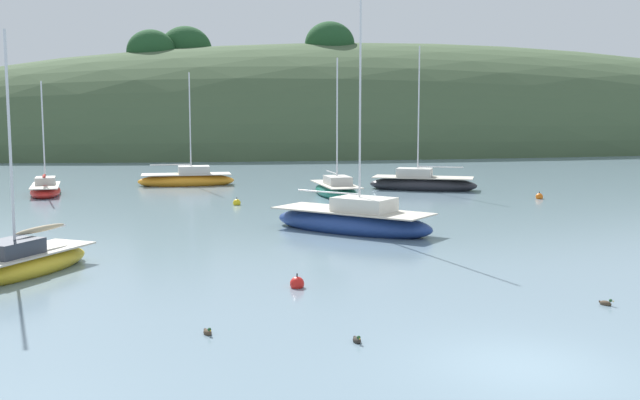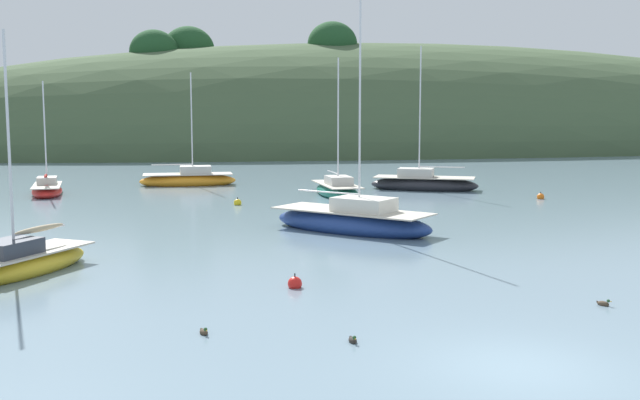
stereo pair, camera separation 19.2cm
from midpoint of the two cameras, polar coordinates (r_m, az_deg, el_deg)
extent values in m
plane|color=slate|center=(16.98, 14.68, -11.97)|extent=(400.00, 400.00, 0.00)
ellipsoid|color=#425638|center=(100.56, 6.43, 3.73)|extent=(150.00, 36.00, 27.53)
ellipsoid|color=#1E4723|center=(95.96, -10.10, 11.02)|extent=(6.34, 5.76, 5.76)
ellipsoid|color=#1E4723|center=(93.52, -12.61, 10.80)|extent=(5.74, 5.22, 5.22)
ellipsoid|color=#1E4723|center=(94.94, 0.68, 11.59)|extent=(6.15, 5.59, 5.59)
ellipsoid|color=#196B56|center=(47.47, 1.07, 0.64)|extent=(2.24, 6.35, 1.01)
cube|color=beige|center=(47.42, 1.07, 1.19)|extent=(2.06, 5.84, 0.06)
cube|color=beige|center=(46.91, 1.22, 1.46)|extent=(1.43, 2.04, 0.55)
cylinder|color=silver|center=(46.89, 1.17, 5.88)|extent=(0.09, 0.09, 7.78)
cylinder|color=silver|center=(48.33, 0.77, 2.10)|extent=(0.11, 2.65, 0.07)
ellipsoid|color=navy|center=(33.83, 2.24, -1.77)|extent=(7.35, 7.55, 1.26)
cube|color=beige|center=(33.75, 2.24, -0.82)|extent=(6.76, 6.94, 0.06)
cube|color=silver|center=(33.38, 3.16, -0.35)|extent=(2.99, 3.02, 0.64)
cylinder|color=silver|center=(33.24, 2.86, 7.48)|extent=(0.09, 0.09, 9.74)
cylinder|color=silver|center=(34.33, 0.47, 0.60)|extent=(2.32, 2.45, 0.07)
ellipsoid|color=red|center=(50.97, -20.01, 0.61)|extent=(2.23, 5.44, 0.85)
cube|color=beige|center=(50.94, -20.03, 1.03)|extent=(2.05, 5.01, 0.06)
cube|color=beige|center=(51.34, -20.01, 1.36)|extent=(1.31, 1.79, 0.50)
cylinder|color=silver|center=(51.00, -20.16, 4.71)|extent=(0.09, 0.09, 6.53)
cylinder|color=silver|center=(50.04, -20.10, 1.64)|extent=(0.25, 2.23, 0.07)
ellipsoid|color=maroon|center=(50.03, -20.11, 1.70)|extent=(0.37, 2.15, 0.20)
ellipsoid|color=orange|center=(55.01, -10.09, 1.41)|extent=(6.83, 2.42, 1.09)
cube|color=beige|center=(54.96, -10.11, 1.92)|extent=(6.29, 2.22, 0.06)
cube|color=beige|center=(54.95, -9.54, 2.24)|extent=(2.20, 1.54, 0.58)
cylinder|color=silver|center=(54.79, -9.83, 5.67)|extent=(0.09, 0.09, 7.18)
cylinder|color=silver|center=(54.89, -11.26, 2.62)|extent=(2.86, 0.11, 0.07)
ellipsoid|color=#232328|center=(51.61, 7.62, 1.13)|extent=(7.55, 5.39, 1.15)
cube|color=beige|center=(51.56, 7.63, 1.70)|extent=(6.95, 4.96, 0.06)
cube|color=beige|center=(51.60, 7.00, 2.05)|extent=(2.77, 2.45, 0.60)
cylinder|color=silver|center=(51.40, 7.30, 6.55)|extent=(0.09, 0.09, 8.72)
cylinder|color=silver|center=(51.39, 8.92, 2.47)|extent=(2.75, 1.40, 0.07)
ellipsoid|color=gold|center=(27.00, -21.62, -4.65)|extent=(4.87, 5.92, 0.93)
cube|color=beige|center=(26.92, -21.66, -3.78)|extent=(4.48, 5.45, 0.06)
cube|color=#333842|center=(26.55, -22.37, -3.38)|extent=(2.10, 2.26, 0.53)
cylinder|color=silver|center=(26.31, -22.44, 3.90)|extent=(0.09, 0.09, 7.24)
cylinder|color=silver|center=(27.49, -20.40, -2.15)|extent=(1.41, 2.06, 0.07)
ellipsoid|color=tan|center=(27.48, -20.41, -2.05)|extent=(1.47, 2.06, 0.20)
sphere|color=red|center=(23.28, -1.97, -6.30)|extent=(0.44, 0.44, 0.44)
cylinder|color=black|center=(23.22, -1.97, -5.65)|extent=(0.04, 0.04, 0.10)
sphere|color=yellow|center=(43.25, -6.39, -0.22)|extent=(0.44, 0.44, 0.44)
cylinder|color=black|center=(43.22, -6.39, 0.14)|extent=(0.04, 0.04, 0.10)
sphere|color=orange|center=(47.84, 16.02, 0.23)|extent=(0.44, 0.44, 0.44)
cylinder|color=black|center=(47.81, 16.03, 0.56)|extent=(0.04, 0.04, 0.10)
ellipsoid|color=#2D2823|center=(18.04, 2.47, -10.48)|extent=(0.19, 0.34, 0.16)
sphere|color=#1E4723|center=(17.87, 2.61, -10.27)|extent=(0.09, 0.09, 0.09)
cone|color=gold|center=(17.82, 2.67, -10.35)|extent=(0.04, 0.05, 0.04)
cone|color=#2D2823|center=(18.17, 2.34, -10.24)|extent=(0.07, 0.08, 0.08)
ellipsoid|color=#473828|center=(18.84, -8.73, -9.80)|extent=(0.26, 0.37, 0.16)
sphere|color=#1E4723|center=(18.67, -8.60, -9.59)|extent=(0.09, 0.09, 0.09)
cone|color=gold|center=(18.62, -8.53, -9.66)|extent=(0.05, 0.05, 0.04)
cone|color=#473828|center=(18.97, -8.88, -9.58)|extent=(0.09, 0.09, 0.08)
ellipsoid|color=#473828|center=(22.67, 20.41, -7.29)|extent=(0.33, 0.38, 0.16)
sphere|color=#1E4723|center=(22.58, 20.75, -7.07)|extent=(0.09, 0.09, 0.09)
cone|color=gold|center=(22.56, 20.89, -7.11)|extent=(0.05, 0.06, 0.04)
cone|color=#473828|center=(22.73, 20.07, -7.16)|extent=(0.10, 0.10, 0.08)
camera|label=1|loc=(0.10, -90.16, -0.02)|focal=42.64mm
camera|label=2|loc=(0.10, 89.84, 0.02)|focal=42.64mm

